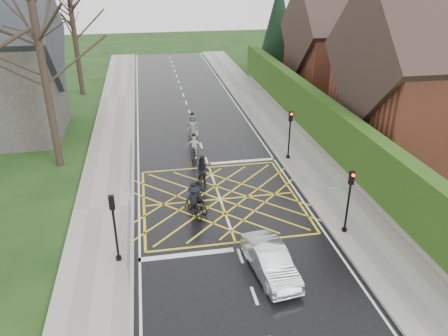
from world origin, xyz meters
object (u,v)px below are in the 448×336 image
object	(u,v)px
cyclist_back	(203,174)
cyclist_rear	(199,201)
cyclist_front	(194,149)
car	(270,261)
cyclist_mid	(194,204)
cyclist_lead	(193,130)

from	to	relation	value
cyclist_back	cyclist_rear	bearing A→B (deg)	-83.91
cyclist_back	cyclist_front	distance (m)	3.72
car	cyclist_rear	bearing A→B (deg)	104.68
car	cyclist_mid	bearing A→B (deg)	109.15
cyclist_mid	cyclist_lead	size ratio (longest dim) A/B	0.94
cyclist_rear	car	bearing A→B (deg)	-91.41
cyclist_back	cyclist_lead	distance (m)	7.08
cyclist_rear	cyclist_front	xyz separation A→B (m)	(0.55, 6.38, 0.09)
cyclist_rear	cyclist_lead	world-z (taller)	cyclist_lead
cyclist_rear	car	distance (m)	5.88
cyclist_back	cyclist_lead	bearing A→B (deg)	106.17
cyclist_rear	car	size ratio (longest dim) A/B	0.48
cyclist_mid	cyclist_back	bearing A→B (deg)	59.32
cyclist_back	cyclist_front	xyz separation A→B (m)	(-0.03, 3.72, -0.05)
cyclist_mid	cyclist_front	xyz separation A→B (m)	(0.82, 6.85, -0.03)
cyclist_lead	cyclist_front	bearing A→B (deg)	-91.10
cyclist_mid	car	size ratio (longest dim) A/B	0.52
cyclist_rear	cyclist_mid	bearing A→B (deg)	-143.77
cyclist_front	car	bearing A→B (deg)	-63.68
cyclist_front	cyclist_rear	bearing A→B (deg)	-76.48
cyclist_mid	cyclist_front	world-z (taller)	cyclist_mid
cyclist_front	cyclist_lead	distance (m)	3.37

